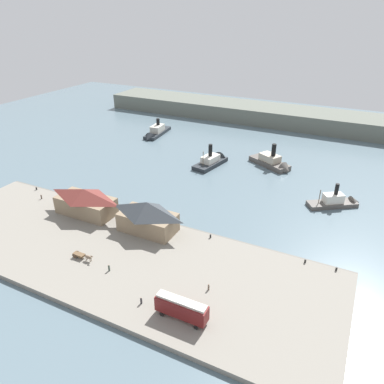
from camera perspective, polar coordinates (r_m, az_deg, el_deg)
The scene contains 21 objects.
ground_plane at distance 107.71m, azimuth -5.36°, elevation -3.65°, with size 320.00×320.00×0.00m, color slate.
quay_promenade at distance 92.64m, azimuth -12.51°, elevation -9.52°, with size 110.00×36.00×1.20m, color gray.
seawall_edge at distance 104.87m, azimuth -6.39°, elevation -4.31°, with size 110.00×0.80×1.00m, color #666159.
ferry_shed_west_terminal at distance 108.39m, azimuth -16.40°, elevation -1.39°, with size 17.33×8.44×7.82m.
ferry_shed_east_terminal at distance 96.61m, azimuth -7.01°, elevation -3.81°, with size 15.35×8.42×8.59m.
street_tram at distance 72.38m, azimuth -1.66°, elevation -17.74°, with size 10.52×2.82×4.57m.
horse_cart at distance 91.32m, azimuth -16.85°, elevation -9.54°, with size 5.82×1.42×1.87m.
pedestrian_near_east_shed at distance 86.22m, azimuth -12.92°, elevation -11.57°, with size 0.42×0.42×1.69m.
pedestrian_near_west_shed at distance 76.91m, azimuth -4.29°, elevation -16.46°, with size 0.42×0.42×1.69m.
pedestrian_walking_east at distance 122.78m, azimuth -22.62°, elevation -0.71°, with size 0.37×0.37×1.51m.
pedestrian_walking_west at distance 77.14m, azimuth -8.00°, elevation -16.57°, with size 0.40×0.40×1.60m.
pedestrian_at_waters_edge at distance 79.46m, azimuth 2.63°, elevation -14.73°, with size 0.39×0.39×1.57m.
mooring_post_west at distance 90.60m, azimuth 21.77°, elevation -11.16°, with size 0.44×0.44×0.90m, color black.
mooring_post_center_east at distance 95.12m, azimuth 2.92°, elevation -6.96°, with size 0.44×0.44×0.90m, color black.
mooring_post_center_west at distance 129.54m, azimuth -23.29°, elevation 0.49°, with size 0.44×0.44×0.90m, color black.
mooring_post_east at distance 90.61m, azimuth 17.39°, elevation -10.33°, with size 0.44×0.44×0.90m, color black.
ferry_moored_west at distance 142.36m, azimuth 12.66°, elevation 4.49°, with size 18.83×13.91×10.90m.
ferry_mid_harbor at distance 142.26m, azimuth 3.38°, elevation 5.00°, with size 9.04×18.32×10.54m.
ferry_moored_east at distance 120.49m, azimuth 21.99°, elevation -1.42°, with size 16.12×12.91×8.92m.
ferry_departing_north at distance 175.37m, azimuth -5.79°, elevation 9.25°, with size 7.46×21.47×9.27m.
far_headland at distance 201.17m, azimuth 11.34°, elevation 11.95°, with size 180.00×24.00×8.00m, color #60665B.
Camera 1 is at (49.83, -78.14, 54.88)m, focal length 33.90 mm.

